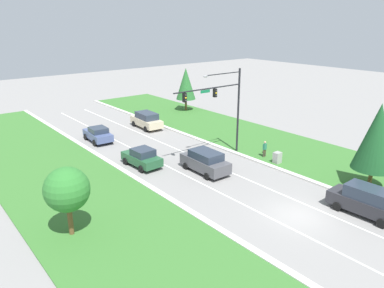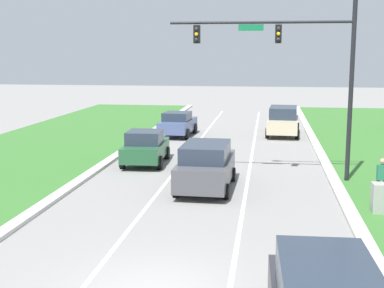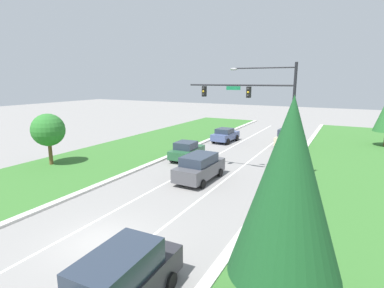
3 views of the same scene
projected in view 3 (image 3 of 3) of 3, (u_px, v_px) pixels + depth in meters
The scene contains 16 objects.
ground_plane at pixel (100, 242), 13.93m from camera, with size 160.00×160.00×0.00m, color gray.
curb_strip_right at pixel (211, 277), 11.32m from camera, with size 0.50×90.00×0.15m.
curb_strip_left at pixel (24, 216), 16.51m from camera, with size 0.50×90.00×0.15m.
lane_stripe_inner_left at pixel (73, 233), 14.76m from camera, with size 0.14×81.00×0.01m.
lane_stripe_inner_right at pixel (131, 252), 13.10m from camera, with size 0.14×81.00×0.01m.
traffic_signal_mast at pixel (261, 104), 21.49m from camera, with size 8.09×0.41×8.58m.
forest_sedan at pixel (187, 151), 28.25m from camera, with size 2.27×4.31×1.76m.
charcoal_suv at pixel (120, 282), 9.56m from camera, with size 2.18×5.12×2.11m.
graphite_suv at pixel (200, 167), 22.46m from camera, with size 2.33×4.93×1.97m.
slate_blue_sedan at pixel (225, 135), 36.42m from camera, with size 2.32×4.47×1.69m.
champagne_suv at pixel (289, 137), 34.23m from camera, with size 2.43×5.15×2.01m.
utility_cabinet at pixel (282, 202), 17.11m from camera, with size 0.70×0.60×1.14m.
pedestrian at pixel (295, 187), 18.50m from camera, with size 0.40×0.25×1.69m.
fire_hydrant at pixel (310, 194), 18.89m from camera, with size 0.34×0.20×0.70m.
conifer_near_right_tree at pixel (288, 189), 8.52m from camera, with size 3.33×3.33×7.02m.
oak_near_left_tree at pixel (48, 130), 25.94m from camera, with size 2.83×2.83×4.59m.
Camera 3 is at (9.72, -9.18, 7.39)m, focal length 28.00 mm.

